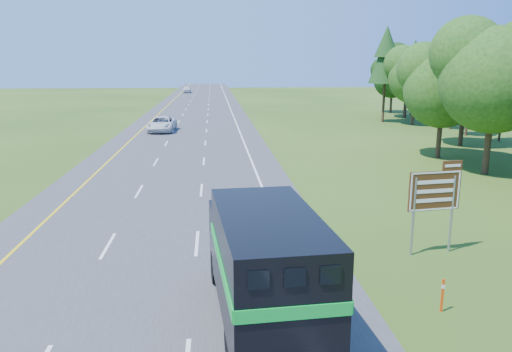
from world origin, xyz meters
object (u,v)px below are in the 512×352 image
(horse_truck, at_px, (264,265))
(exit_sign, at_px, (435,194))
(far_car, at_px, (187,89))
(white_suv, at_px, (162,124))

(horse_truck, relative_size, exit_sign, 2.20)
(far_car, bearing_deg, exit_sign, -83.22)
(white_suv, bearing_deg, far_car, 93.40)
(horse_truck, height_order, exit_sign, exit_sign)
(exit_sign, bearing_deg, white_suv, 102.82)
(horse_truck, height_order, far_car, horse_truck)
(horse_truck, xyz_separation_m, far_car, (-7.87, 117.38, -1.06))
(horse_truck, distance_m, far_car, 117.65)
(far_car, distance_m, exit_sign, 113.19)
(horse_truck, distance_m, exit_sign, 8.93)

